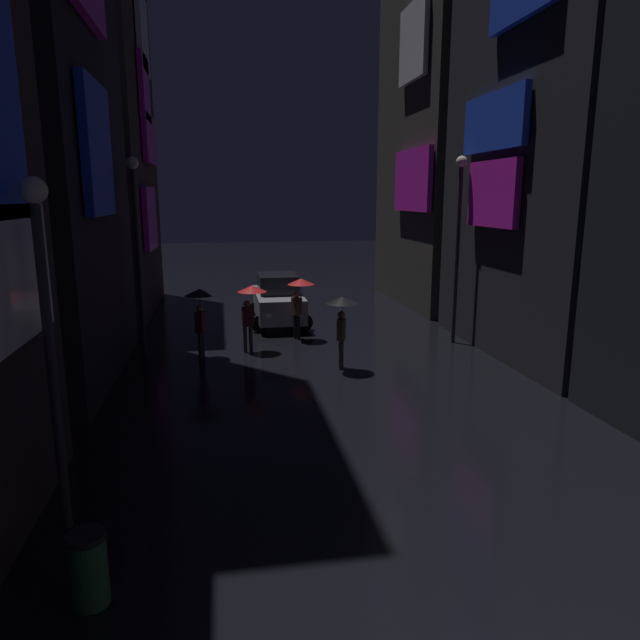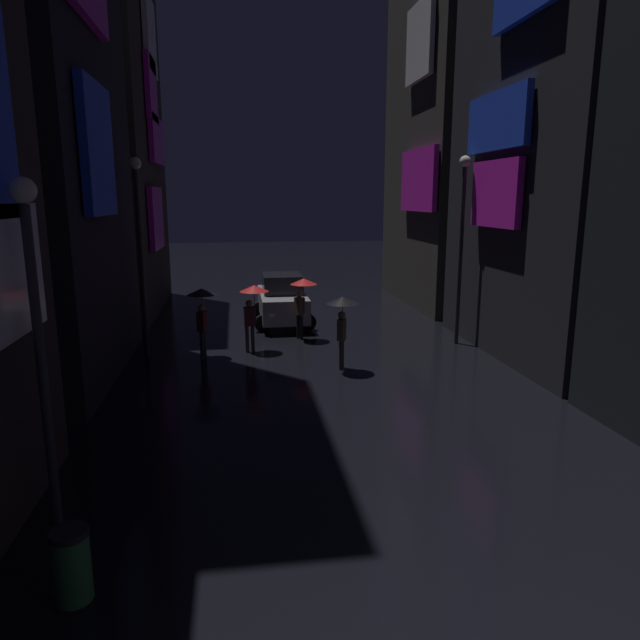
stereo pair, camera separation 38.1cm
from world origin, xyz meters
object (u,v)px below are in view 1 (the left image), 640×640
(streetlamp_left_far, at_px, (137,236))
(pedestrian_near_crossing_red, at_px, (299,292))
(car_distant, at_px, (278,300))
(trash_bin, at_px, (89,569))
(pedestrian_far_right_black, at_px, (200,304))
(pedestrian_midstreet_centre_black, at_px, (342,312))
(streetlamp_right_far, at_px, (458,230))
(streetlamp_left_near, at_px, (46,316))
(pedestrian_midstreet_left_red, at_px, (251,300))

(streetlamp_left_far, bearing_deg, pedestrian_near_crossing_red, 15.96)
(car_distant, distance_m, trash_bin, 15.60)
(pedestrian_far_right_black, xyz_separation_m, car_distant, (2.77, 4.41, -0.74))
(car_distant, bearing_deg, pedestrian_near_crossing_red, -79.70)
(pedestrian_midstreet_centre_black, relative_size, trash_bin, 2.28)
(car_distant, bearing_deg, streetlamp_right_far, -35.56)
(streetlamp_left_near, distance_m, trash_bin, 3.34)
(trash_bin, bearing_deg, streetlamp_right_far, 50.28)
(pedestrian_far_right_black, distance_m, pedestrian_midstreet_centre_black, 4.37)
(pedestrian_midstreet_centre_black, bearing_deg, trash_bin, -119.40)
(pedestrian_midstreet_centre_black, bearing_deg, streetlamp_right_far, 28.91)
(streetlamp_left_near, bearing_deg, pedestrian_far_right_black, 79.06)
(pedestrian_near_crossing_red, relative_size, streetlamp_left_near, 0.42)
(car_distant, bearing_deg, pedestrian_far_right_black, -122.17)
(streetlamp_left_far, height_order, trash_bin, streetlamp_left_far)
(trash_bin, bearing_deg, pedestrian_near_crossing_red, 71.12)
(streetlamp_left_near, xyz_separation_m, trash_bin, (0.70, -1.79, -2.73))
(car_distant, xyz_separation_m, streetlamp_left_near, (-4.50, -13.34, 2.28))
(pedestrian_far_right_black, xyz_separation_m, pedestrian_near_crossing_red, (3.25, 1.79, 0.00))
(car_distant, xyz_separation_m, streetlamp_right_far, (5.50, -3.93, 2.82))
(car_distant, bearing_deg, pedestrian_midstreet_left_red, -107.45)
(pedestrian_midstreet_left_red, distance_m, car_distant, 4.21)
(pedestrian_midstreet_left_red, relative_size, pedestrian_near_crossing_red, 1.00)
(streetlamp_left_far, distance_m, trash_bin, 11.55)
(streetlamp_left_far, relative_size, trash_bin, 6.37)
(streetlamp_left_far, bearing_deg, car_distant, 41.97)
(streetlamp_left_near, xyz_separation_m, streetlamp_right_far, (10.00, 9.41, 0.55))
(pedestrian_near_crossing_red, distance_m, car_distant, 2.77)
(pedestrian_near_crossing_red, bearing_deg, pedestrian_midstreet_left_red, -142.28)
(trash_bin, bearing_deg, streetlamp_left_near, 111.41)
(pedestrian_midstreet_centre_black, bearing_deg, streetlamp_left_near, -128.90)
(streetlamp_right_far, bearing_deg, trash_bin, -129.72)
(streetlamp_right_far, bearing_deg, pedestrian_near_crossing_red, 165.40)
(car_distant, relative_size, streetlamp_left_near, 0.82)
(pedestrian_midstreet_centre_black, height_order, car_distant, pedestrian_midstreet_centre_black)
(pedestrian_midstreet_centre_black, bearing_deg, car_distant, 100.35)
(pedestrian_midstreet_left_red, relative_size, streetlamp_left_far, 0.36)
(streetlamp_left_near, relative_size, streetlamp_left_far, 0.85)
(pedestrian_midstreet_left_red, distance_m, trash_bin, 11.52)
(car_distant, height_order, trash_bin, car_distant)
(pedestrian_midstreet_left_red, distance_m, streetlamp_right_far, 7.06)
(pedestrian_near_crossing_red, relative_size, streetlamp_right_far, 0.35)
(streetlamp_left_near, distance_m, streetlamp_left_far, 9.31)
(pedestrian_far_right_black, xyz_separation_m, trash_bin, (-1.03, -10.72, -1.20))
(pedestrian_midstreet_centre_black, distance_m, streetlamp_left_far, 6.42)
(pedestrian_near_crossing_red, xyz_separation_m, streetlamp_right_far, (5.02, -1.31, 2.08))
(pedestrian_near_crossing_red, xyz_separation_m, trash_bin, (-4.28, -12.50, -1.20))
(pedestrian_far_right_black, bearing_deg, pedestrian_midstreet_centre_black, -26.06)
(car_distant, bearing_deg, trash_bin, -104.10)
(trash_bin, bearing_deg, car_distant, 75.90)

